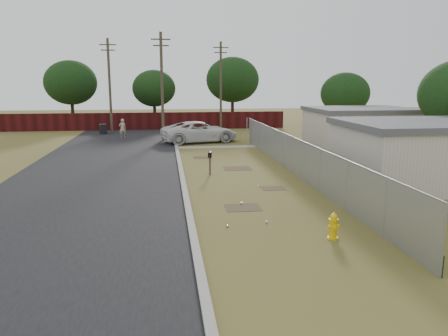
{
  "coord_description": "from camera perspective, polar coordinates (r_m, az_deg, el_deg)",
  "views": [
    {
      "loc": [
        -3.8,
        -21.61,
        4.96
      ],
      "look_at": [
        -1.2,
        -2.27,
        1.1
      ],
      "focal_mm": 35.0,
      "sensor_mm": 36.0,
      "label": 1
    }
  ],
  "objects": [
    {
      "name": "houses",
      "position": [
        28.4,
        20.84,
        3.58
      ],
      "size": [
        9.3,
        17.24,
        3.1
      ],
      "color": "beige",
      "rests_on": "ground"
    },
    {
      "name": "utility_poles",
      "position": [
        42.28,
        -7.61,
        10.74
      ],
      "size": [
        12.6,
        8.24,
        9.0
      ],
      "color": "brown",
      "rests_on": "ground"
    },
    {
      "name": "horizon_trees",
      "position": [
        45.41,
        -1.83,
        10.77
      ],
      "size": [
        33.32,
        31.94,
        7.78
      ],
      "color": "#322516",
      "rests_on": "ground"
    },
    {
      "name": "pedestrian",
      "position": [
        40.27,
        -13.11,
        5.06
      ],
      "size": [
        0.71,
        0.56,
        1.72
      ],
      "primitive_type": "imported",
      "rotation": [
        0.0,
        0.0,
        3.41
      ],
      "color": "tan",
      "rests_on": "ground"
    },
    {
      "name": "street",
      "position": [
        30.22,
        -13.17,
        1.48
      ],
      "size": [
        15.1,
        60.0,
        0.12
      ],
      "color": "black",
      "rests_on": "ground"
    },
    {
      "name": "mailbox",
      "position": [
        23.45,
        -1.85,
        1.49
      ],
      "size": [
        0.26,
        0.56,
        1.28
      ],
      "color": "brown",
      "rests_on": "ground"
    },
    {
      "name": "privacy_fence",
      "position": [
        46.84,
        -10.38,
        6.04
      ],
      "size": [
        30.0,
        0.12,
        1.8
      ],
      "primitive_type": "cube",
      "color": "#3E0D10",
      "rests_on": "ground"
    },
    {
      "name": "fire_hydrant",
      "position": [
        14.51,
        14.09,
        -7.43
      ],
      "size": [
        0.41,
        0.42,
        0.88
      ],
      "color": "yellow",
      "rests_on": "ground"
    },
    {
      "name": "ground",
      "position": [
        22.5,
        2.26,
        -1.56
      ],
      "size": [
        120.0,
        120.0,
        0.0
      ],
      "primitive_type": "plane",
      "color": "olive",
      "rests_on": "ground"
    },
    {
      "name": "scattered_litter",
      "position": [
        17.55,
        3.3,
        -5.12
      ],
      "size": [
        2.43,
        5.82,
        0.07
      ],
      "color": "beige",
      "rests_on": "ground"
    },
    {
      "name": "trash_bin",
      "position": [
        43.76,
        -15.53,
        4.93
      ],
      "size": [
        0.82,
        0.8,
        0.97
      ],
      "color": "black",
      "rests_on": "ground"
    },
    {
      "name": "pickup_truck",
      "position": [
        36.47,
        -3.16,
        4.75
      ],
      "size": [
        6.85,
        4.37,
        1.76
      ],
      "primitive_type": "imported",
      "rotation": [
        0.0,
        0.0,
        1.82
      ],
      "color": "silver",
      "rests_on": "ground"
    },
    {
      "name": "chainlink_fence",
      "position": [
        24.04,
        9.2,
        1.07
      ],
      "size": [
        0.1,
        27.06,
        2.02
      ],
      "color": "gray",
      "rests_on": "ground"
    }
  ]
}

